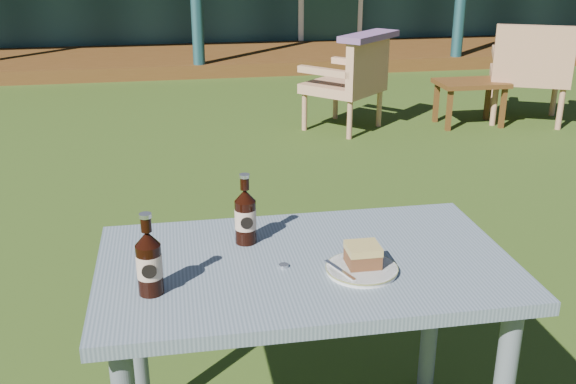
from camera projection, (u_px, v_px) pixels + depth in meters
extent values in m
plane|color=#334916|center=(247.00, 248.00, 3.69)|extent=(80.00, 80.00, 0.00)
cube|color=#563315|center=(196.00, 60.00, 8.81)|extent=(15.00, 1.80, 0.16)
cube|color=slate|center=(306.00, 266.00, 1.96)|extent=(1.20, 0.70, 0.04)
cylinder|color=slate|center=(137.00, 338.00, 2.26)|extent=(0.06, 0.06, 0.68)
cylinder|color=slate|center=(431.00, 310.00, 2.43)|extent=(0.06, 0.06, 0.68)
cylinder|color=silver|center=(362.00, 269.00, 1.89)|extent=(0.20, 0.20, 0.01)
cylinder|color=olive|center=(362.00, 268.00, 1.89)|extent=(0.20, 0.20, 0.00)
cube|color=#57331C|center=(363.00, 258.00, 1.89)|extent=(0.09, 0.08, 0.04)
cube|color=tan|center=(363.00, 248.00, 1.88)|extent=(0.09, 0.09, 0.02)
cube|color=silver|center=(340.00, 270.00, 1.87)|extent=(0.06, 0.13, 0.00)
cylinder|color=black|center=(246.00, 222.00, 2.05)|extent=(0.06, 0.06, 0.14)
cone|color=black|center=(245.00, 195.00, 2.02)|extent=(0.06, 0.06, 0.04)
cylinder|color=black|center=(245.00, 184.00, 2.00)|extent=(0.03, 0.03, 0.04)
cylinder|color=silver|center=(244.00, 176.00, 2.00)|extent=(0.03, 0.03, 0.01)
cylinder|color=#CAAA8F|center=(245.00, 219.00, 2.04)|extent=(0.07, 0.07, 0.06)
cylinder|color=black|center=(247.00, 223.00, 2.01)|extent=(0.04, 0.00, 0.04)
cylinder|color=black|center=(150.00, 269.00, 1.76)|extent=(0.07, 0.07, 0.14)
cone|color=black|center=(147.00, 238.00, 1.72)|extent=(0.07, 0.07, 0.04)
cylinder|color=black|center=(146.00, 224.00, 1.71)|extent=(0.03, 0.03, 0.04)
cylinder|color=silver|center=(145.00, 216.00, 1.70)|extent=(0.03, 0.03, 0.01)
cylinder|color=#CAAA8F|center=(149.00, 266.00, 1.75)|extent=(0.07, 0.07, 0.06)
cylinder|color=black|center=(149.00, 272.00, 1.72)|extent=(0.04, 0.00, 0.04)
cylinder|color=silver|center=(284.00, 266.00, 1.92)|extent=(0.03, 0.03, 0.01)
cube|color=tan|center=(343.00, 87.00, 5.85)|extent=(0.81, 0.81, 0.08)
cube|color=tan|center=(368.00, 63.00, 5.63)|extent=(0.48, 0.46, 0.39)
cube|color=tan|center=(357.00, 63.00, 6.00)|extent=(0.40, 0.42, 0.06)
cube|color=tan|center=(325.00, 72.00, 5.60)|extent=(0.40, 0.42, 0.06)
cylinder|color=tan|center=(336.00, 101.00, 6.24)|extent=(0.05, 0.05, 0.33)
cylinder|color=tan|center=(305.00, 112.00, 5.87)|extent=(0.05, 0.05, 0.33)
cylinder|color=tan|center=(379.00, 108.00, 5.98)|extent=(0.05, 0.05, 0.33)
cylinder|color=tan|center=(350.00, 120.00, 5.61)|extent=(0.05, 0.05, 0.33)
cube|color=tan|center=(528.00, 76.00, 6.10)|extent=(0.86, 0.84, 0.09)
cube|color=tan|center=(534.00, 51.00, 5.76)|extent=(0.63, 0.35, 0.43)
cube|color=tan|center=(565.00, 56.00, 5.98)|extent=(0.31, 0.55, 0.06)
cube|color=tan|center=(497.00, 53.00, 6.11)|extent=(0.31, 0.55, 0.06)
cylinder|color=tan|center=(554.00, 96.00, 6.34)|extent=(0.05, 0.05, 0.37)
cylinder|color=tan|center=(493.00, 93.00, 6.48)|extent=(0.05, 0.05, 0.37)
cylinder|color=tan|center=(560.00, 109.00, 5.88)|extent=(0.05, 0.05, 0.37)
cylinder|color=tan|center=(494.00, 105.00, 6.01)|extent=(0.05, 0.05, 0.37)
cube|color=#6F4B79|center=(369.00, 36.00, 5.56)|extent=(0.62, 0.61, 0.05)
cube|color=#563315|center=(471.00, 83.00, 5.95)|extent=(0.60, 0.40, 0.04)
cube|color=#563315|center=(449.00, 110.00, 5.84)|extent=(0.04, 0.04, 0.36)
cube|color=#563315|center=(503.00, 108.00, 5.92)|extent=(0.04, 0.04, 0.36)
cube|color=#563315|center=(436.00, 103.00, 6.12)|extent=(0.04, 0.04, 0.36)
cube|color=#563315|center=(488.00, 100.00, 6.20)|extent=(0.04, 0.04, 0.36)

